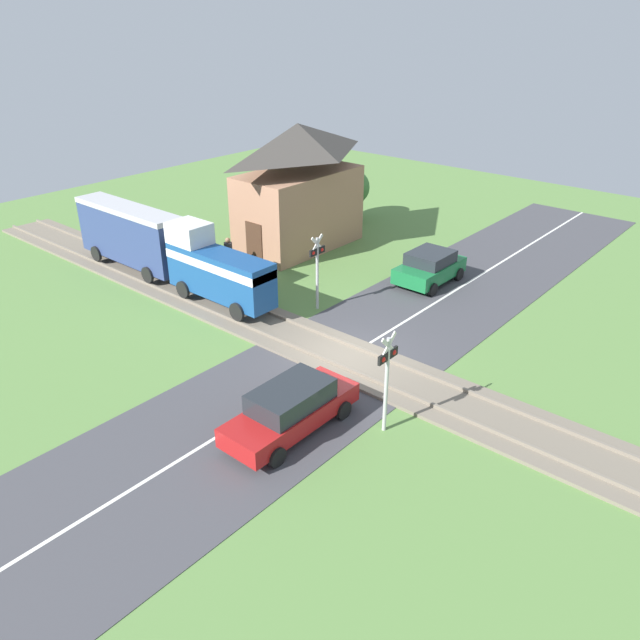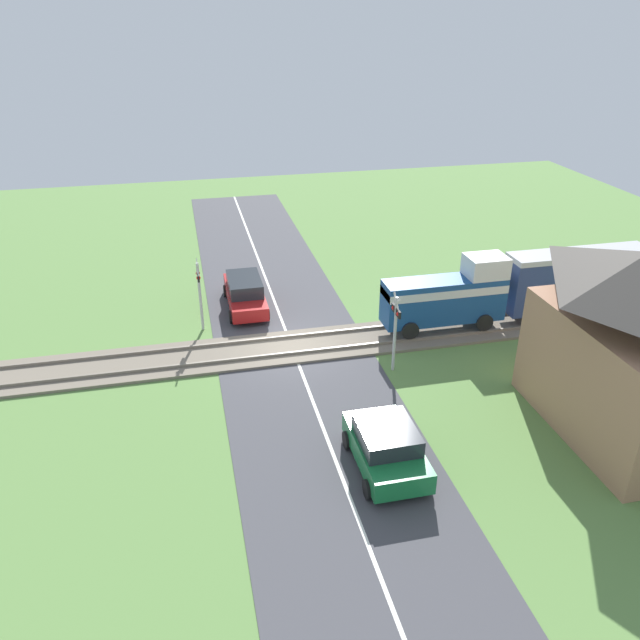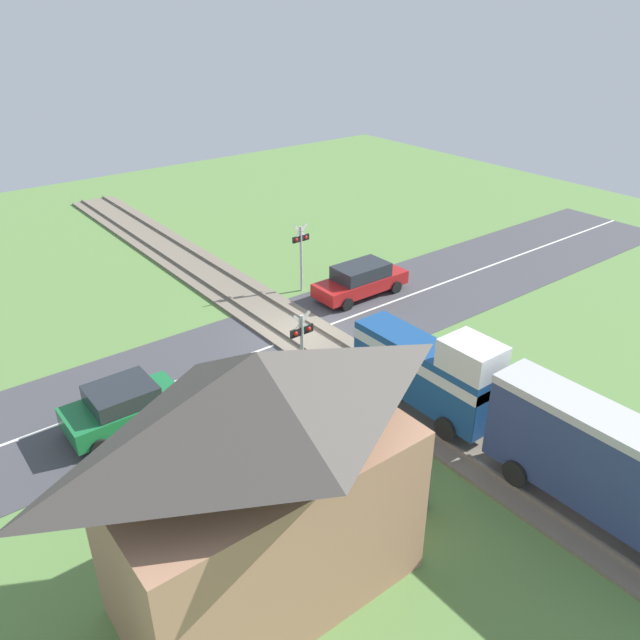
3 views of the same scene
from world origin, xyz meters
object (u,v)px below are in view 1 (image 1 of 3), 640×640
car_far_side (430,267)px  station_building (298,188)px  car_near_crossing (291,408)px  crossing_signal_east_approach (317,263)px  train (165,248)px  crossing_signal_west_approach (387,371)px  pedestrian_by_station (229,255)px

car_far_side → station_building: size_ratio=0.51×
car_near_crossing → station_building: station_building is taller
car_far_side → car_near_crossing: bearing=-167.0°
car_near_crossing → car_far_side: 12.85m
car_near_crossing → crossing_signal_east_approach: 8.71m
train → car_near_crossing: 12.62m
crossing_signal_west_approach → pedestrian_by_station: bearing=66.5°
car_near_crossing → station_building: size_ratio=0.64×
car_near_crossing → train: bearing=69.4°
crossing_signal_east_approach → station_building: 7.96m
crossing_signal_west_approach → station_building: 16.72m
crossing_signal_west_approach → crossing_signal_east_approach: 8.82m
train → crossing_signal_west_approach: train is taller
crossing_signal_west_approach → crossing_signal_east_approach: (5.19, 7.13, 0.00)m
train → car_far_side: (8.10, -8.89, -1.07)m
station_building → pedestrian_by_station: (-4.67, 0.39, -2.41)m
pedestrian_by_station → car_near_crossing: bearing=-124.2°
car_near_crossing → station_building: 16.58m
train → crossing_signal_east_approach: (2.60, -6.76, 0.23)m
car_near_crossing → crossing_signal_west_approach: (1.82, -2.13, 1.29)m
car_near_crossing → pedestrian_by_station: (7.64, 11.24, -0.06)m
crossing_signal_west_approach → station_building: bearing=51.0°
car_near_crossing → crossing_signal_west_approach: bearing=-49.4°
train → crossing_signal_west_approach: (-2.60, -13.89, 0.23)m
car_far_side → pedestrian_by_station: (-4.88, 8.36, -0.06)m
train → station_building: bearing=-6.6°
pedestrian_by_station → train: bearing=170.7°
car_far_side → crossing_signal_east_approach: 6.04m
station_building → crossing_signal_east_approach: bearing=-132.2°
car_near_crossing → crossing_signal_east_approach: (7.02, 5.01, 1.29)m
crossing_signal_west_approach → crossing_signal_east_approach: bearing=53.9°
train → pedestrian_by_station: 3.46m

